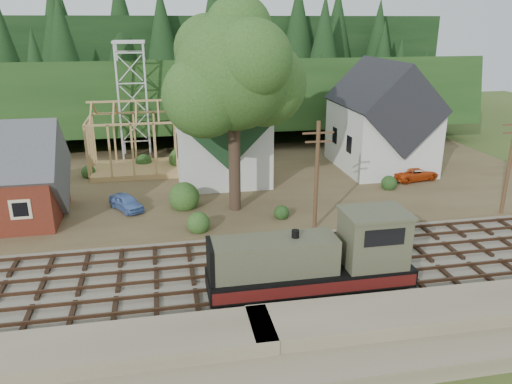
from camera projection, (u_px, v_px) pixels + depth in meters
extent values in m
plane|color=#384C1E|center=(228.00, 275.00, 29.70)|extent=(140.00, 140.00, 0.00)
cube|color=#7F7259|center=(255.00, 367.00, 21.82)|extent=(64.00, 5.00, 1.60)
cube|color=#726B5B|center=(228.00, 274.00, 29.68)|extent=(64.00, 11.00, 0.16)
cube|color=brown|center=(201.00, 182.00, 46.36)|extent=(64.00, 26.00, 0.30)
cube|color=#1E3F19|center=(185.00, 130.00, 68.68)|extent=(70.00, 28.96, 12.74)
cube|color=black|center=(180.00, 111.00, 83.52)|extent=(80.00, 20.00, 12.00)
cube|color=silver|center=(219.00, 141.00, 47.49)|extent=(8.00, 12.00, 6.40)
cube|color=#18351A|center=(218.00, 107.00, 46.44)|extent=(8.40, 12.96, 8.40)
cube|color=silver|center=(226.00, 94.00, 40.22)|extent=(2.40, 2.40, 4.00)
cone|color=#18351A|center=(225.00, 52.00, 39.15)|extent=(5.37, 5.37, 2.60)
cube|color=silver|center=(380.00, 136.00, 49.46)|extent=(8.00, 10.00, 6.40)
cube|color=black|center=(383.00, 104.00, 48.41)|extent=(8.40, 10.80, 8.40)
cube|color=tan|center=(136.00, 169.00, 48.85)|extent=(8.00, 6.00, 0.50)
cube|color=tan|center=(130.00, 101.00, 46.69)|extent=(8.00, 0.18, 0.18)
cube|color=silver|center=(119.00, 104.00, 50.99)|extent=(0.18, 0.18, 12.00)
cube|color=silver|center=(147.00, 103.00, 51.50)|extent=(0.18, 0.18, 12.00)
cube|color=silver|center=(121.00, 100.00, 53.59)|extent=(0.18, 0.18, 12.00)
cube|color=silver|center=(147.00, 99.00, 54.10)|extent=(0.18, 0.18, 12.00)
cube|color=silver|center=(129.00, 42.00, 50.59)|extent=(3.20, 3.20, 0.25)
cylinder|color=#38281E|center=(235.00, 160.00, 37.95)|extent=(0.90, 0.90, 8.00)
sphere|color=#2B501E|center=(233.00, 73.00, 35.83)|extent=(8.40, 8.40, 8.40)
sphere|color=#2B501E|center=(264.00, 84.00, 37.53)|extent=(6.40, 6.40, 6.40)
sphere|color=#2B501E|center=(204.00, 96.00, 35.18)|extent=(6.00, 6.00, 6.00)
cylinder|color=#4C331E|center=(316.00, 178.00, 34.49)|extent=(0.28, 0.28, 8.00)
cube|color=#4C331E|center=(318.00, 133.00, 33.45)|extent=(2.20, 0.12, 0.12)
cube|color=#4C331E|center=(318.00, 142.00, 33.65)|extent=(1.80, 0.12, 0.12)
cylinder|color=#4C331E|center=(509.00, 167.00, 37.21)|extent=(0.28, 0.28, 8.00)
cube|color=black|center=(310.00, 288.00, 27.57)|extent=(11.12, 2.32, 0.32)
cube|color=black|center=(310.00, 277.00, 27.35)|extent=(11.12, 2.69, 1.02)
cube|color=#4B4C37|center=(275.00, 256.00, 26.49)|extent=(6.67, 2.13, 1.95)
cube|color=#4B4C37|center=(373.00, 239.00, 27.33)|extent=(3.33, 2.59, 2.96)
cube|color=#4B4C37|center=(376.00, 213.00, 26.84)|extent=(3.52, 2.78, 0.19)
cube|color=black|center=(385.00, 238.00, 25.90)|extent=(2.22, 0.06, 0.93)
cube|color=#511311|center=(318.00, 289.00, 26.08)|extent=(11.12, 0.04, 0.65)
cube|color=#511311|center=(303.00, 266.00, 28.61)|extent=(11.12, 0.04, 0.65)
cylinder|color=black|center=(295.00, 236.00, 26.35)|extent=(0.41, 0.41, 0.65)
imported|color=#6287D2|center=(126.00, 202.00, 38.90)|extent=(3.12, 3.87, 1.24)
imported|color=#CD4310|center=(415.00, 173.00, 46.23)|extent=(4.80, 2.83, 1.25)
cylinder|color=silver|center=(3.00, 212.00, 35.35)|extent=(0.11, 0.11, 2.42)
cylinder|color=tan|center=(4.00, 221.00, 35.59)|extent=(1.54, 1.54, 0.09)
cone|color=beige|center=(0.00, 196.00, 34.96)|extent=(2.42, 2.42, 0.55)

